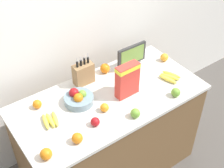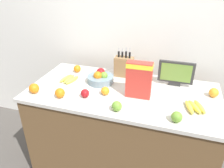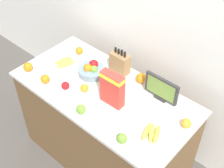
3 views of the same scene
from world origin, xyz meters
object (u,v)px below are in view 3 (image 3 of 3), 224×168
(small_monitor, at_px, (161,89))
(orange_back_center, at_px, (186,123))
(orange_by_cereal, at_px, (84,88))
(apple_rightmost, at_px, (65,86))
(banana_bunch_left, at_px, (65,62))
(knife_block, at_px, (120,63))
(apple_leftmost, at_px, (81,109))
(orange_front_left, at_px, (45,79))
(orange_mid_left, at_px, (28,67))
(banana_bunch_right, at_px, (152,133))
(cereal_box, at_px, (112,88))
(apple_front, at_px, (122,138))
(orange_near_bowl, at_px, (141,78))
(fruit_bowl, at_px, (91,70))
(orange_mid_right, at_px, (79,51))

(small_monitor, height_order, orange_back_center, small_monitor)
(orange_by_cereal, bearing_deg, apple_rightmost, -148.96)
(small_monitor, relative_size, banana_bunch_left, 1.62)
(knife_block, relative_size, banana_bunch_left, 1.54)
(apple_leftmost, relative_size, orange_front_left, 0.95)
(small_monitor, xyz_separation_m, orange_back_center, (0.31, -0.11, -0.08))
(small_monitor, bearing_deg, apple_leftmost, -125.58)
(banana_bunch_left, distance_m, orange_back_center, 1.22)
(orange_by_cereal, xyz_separation_m, orange_mid_left, (-0.56, -0.14, 0.01))
(orange_by_cereal, bearing_deg, knife_block, 82.17)
(banana_bunch_right, bearing_deg, cereal_box, 172.65)
(small_monitor, bearing_deg, cereal_box, -133.69)
(knife_block, distance_m, apple_rightmost, 0.51)
(small_monitor, bearing_deg, banana_bunch_right, -64.27)
(knife_block, relative_size, orange_by_cereal, 4.13)
(apple_front, height_order, orange_near_bowl, orange_near_bowl)
(apple_rightmost, relative_size, orange_near_bowl, 0.78)
(fruit_bowl, relative_size, orange_near_bowl, 2.68)
(knife_block, relative_size, orange_mid_right, 3.96)
(orange_by_cereal, bearing_deg, small_monitor, 32.36)
(orange_near_bowl, distance_m, orange_mid_right, 0.69)
(small_monitor, distance_m, orange_mid_right, 0.93)
(apple_rightmost, xyz_separation_m, orange_near_bowl, (0.42, 0.48, 0.01))
(knife_block, xyz_separation_m, fruit_bowl, (-0.16, -0.19, -0.05))
(apple_leftmost, bearing_deg, orange_by_cereal, 128.94)
(orange_mid_right, bearing_deg, orange_mid_left, -108.40)
(orange_by_cereal, bearing_deg, orange_front_left, -156.00)
(fruit_bowl, height_order, orange_near_bowl, fruit_bowl)
(cereal_box, height_order, apple_front, cereal_box)
(small_monitor, bearing_deg, knife_block, 173.44)
(cereal_box, height_order, banana_bunch_right, cereal_box)
(cereal_box, relative_size, orange_mid_left, 3.55)
(apple_rightmost, distance_m, orange_mid_left, 0.43)
(banana_bunch_left, bearing_deg, orange_by_cereal, -19.03)
(orange_near_bowl, bearing_deg, fruit_bowl, -152.89)
(small_monitor, height_order, banana_bunch_right, small_monitor)
(fruit_bowl, distance_m, apple_front, 0.78)
(small_monitor, bearing_deg, orange_mid_left, -156.34)
(orange_mid_left, bearing_deg, apple_leftmost, -3.53)
(orange_front_left, bearing_deg, banana_bunch_right, 8.09)
(orange_by_cereal, bearing_deg, banana_bunch_right, -0.13)
(cereal_box, height_order, orange_mid_left, cereal_box)
(orange_by_cereal, height_order, orange_back_center, orange_back_center)
(orange_front_left, height_order, orange_mid_left, orange_mid_left)
(small_monitor, distance_m, apple_front, 0.53)
(orange_back_center, bearing_deg, banana_bunch_right, -122.62)
(apple_leftmost, relative_size, orange_back_center, 1.00)
(banana_bunch_right, bearing_deg, orange_by_cereal, 179.87)
(fruit_bowl, height_order, orange_by_cereal, fruit_bowl)
(orange_front_left, bearing_deg, orange_by_cereal, 24.00)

